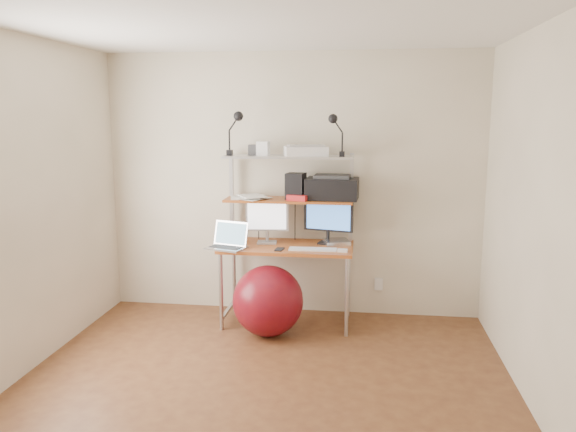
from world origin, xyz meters
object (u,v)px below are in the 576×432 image
monitor_black (328,219)px  exercise_ball (268,301)px  monitor_silver (267,218)px  laptop (229,242)px  printer (332,188)px

monitor_black → exercise_ball: bearing=-124.8°
monitor_silver → laptop: size_ratio=1.11×
monitor_black → laptop: size_ratio=1.17×
monitor_silver → laptop: bearing=-148.4°
monitor_black → printer: bearing=68.1°
laptop → exercise_ball: bearing=-4.7°
monitor_black → printer: 0.29m
monitor_black → laptop: bearing=-148.4°
exercise_ball → printer: bearing=42.9°
printer → laptop: bearing=-156.7°
monitor_silver → exercise_ball: 0.77m
monitor_silver → exercise_ball: size_ratio=0.71×
exercise_ball → monitor_black: bearing=42.0°
printer → exercise_ball: (-0.52, -0.49, -0.95)m
monitor_black → monitor_silver: bearing=-161.7°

